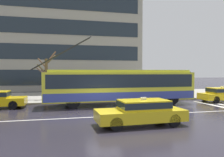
% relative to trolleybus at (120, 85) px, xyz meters
% --- Properties ---
extents(ground_plane, '(160.00, 160.00, 0.00)m').
position_rel_trolleybus_xyz_m(ground_plane, '(-1.90, -3.35, -1.57)').
color(ground_plane, '#25222C').
extents(sidewalk_slab, '(80.00, 10.00, 0.14)m').
position_rel_trolleybus_xyz_m(sidewalk_slab, '(-1.90, 6.60, -1.50)').
color(sidewalk_slab, gray).
rests_on(sidewalk_slab, ground_plane).
extents(crosswalk_stripe_edge_near, '(0.44, 4.40, 0.01)m').
position_rel_trolleybus_xyz_m(crosswalk_stripe_edge_near, '(7.18, -1.88, -1.57)').
color(crosswalk_stripe_edge_near, beige).
rests_on(crosswalk_stripe_edge_near, ground_plane).
extents(crosswalk_stripe_inner_a, '(0.44, 4.40, 0.01)m').
position_rel_trolleybus_xyz_m(crosswalk_stripe_inner_a, '(8.08, -1.88, -1.57)').
color(crosswalk_stripe_inner_a, beige).
rests_on(crosswalk_stripe_inner_a, ground_plane).
extents(lane_centre_line, '(72.00, 0.14, 0.01)m').
position_rel_trolleybus_xyz_m(lane_centre_line, '(-1.90, -4.55, -1.57)').
color(lane_centre_line, silver).
rests_on(lane_centre_line, ground_plane).
extents(trolleybus, '(13.00, 2.65, 5.44)m').
position_rel_trolleybus_xyz_m(trolleybus, '(0.00, 0.00, 0.00)').
color(trolleybus, yellow).
rests_on(trolleybus, ground_plane).
extents(taxi_oncoming_near, '(4.50, 1.83, 1.39)m').
position_rel_trolleybus_xyz_m(taxi_oncoming_near, '(-0.88, -7.03, -0.87)').
color(taxi_oncoming_near, yellow).
rests_on(taxi_oncoming_near, ground_plane).
extents(taxi_ahead_of_bus, '(4.41, 1.80, 1.39)m').
position_rel_trolleybus_xyz_m(taxi_ahead_of_bus, '(9.51, -0.45, -0.87)').
color(taxi_ahead_of_bus, yellow).
rests_on(taxi_ahead_of_bus, ground_plane).
extents(bus_shelter, '(4.08, 1.65, 2.44)m').
position_rel_trolleybus_xyz_m(bus_shelter, '(-1.73, 3.16, 0.39)').
color(bus_shelter, gray).
rests_on(bus_shelter, sidewalk_slab).
extents(pedestrian_at_shelter, '(1.17, 1.17, 1.93)m').
position_rel_trolleybus_xyz_m(pedestrian_at_shelter, '(-4.04, 2.04, 0.06)').
color(pedestrian_at_shelter, black).
rests_on(pedestrian_at_shelter, sidewalk_slab).
extents(pedestrian_approaching_curb, '(0.49, 0.49, 1.66)m').
position_rel_trolleybus_xyz_m(pedestrian_approaching_curb, '(-4.90, 3.77, -0.45)').
color(pedestrian_approaching_curb, '#454944').
rests_on(pedestrian_approaching_curb, sidewalk_slab).
extents(pedestrian_walking_past, '(1.30, 1.30, 1.92)m').
position_rel_trolleybus_xyz_m(pedestrian_walking_past, '(2.83, 4.39, 0.09)').
color(pedestrian_walking_past, '#26202B').
rests_on(pedestrian_walking_past, sidewalk_slab).
extents(street_tree_bare, '(1.94, 1.11, 4.54)m').
position_rel_trolleybus_xyz_m(street_tree_bare, '(-6.04, 4.25, 0.84)').
color(street_tree_bare, brown).
rests_on(street_tree_bare, sidewalk_slab).
extents(office_tower_corner_left, '(26.36, 12.01, 25.06)m').
position_rel_trolleybus_xyz_m(office_tower_corner_left, '(-5.49, 20.20, 10.96)').
color(office_tower_corner_left, '#99968A').
rests_on(office_tower_corner_left, ground_plane).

